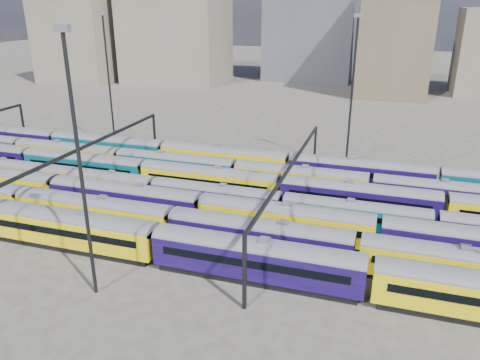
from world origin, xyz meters
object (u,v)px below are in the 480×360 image
(rake_0, at_px, (256,255))
(rake_1, at_px, (172,221))
(mast_2, at_px, (79,160))
(rake_2, at_px, (201,206))

(rake_0, xyz_separation_m, rake_1, (-11.94, 5.00, -0.13))
(rake_0, height_order, mast_2, mast_2)
(mast_2, bearing_deg, rake_0, 25.46)
(rake_0, bearing_deg, rake_2, 135.72)
(rake_2, height_order, mast_2, mast_2)
(rake_1, distance_m, mast_2, 16.62)
(rake_2, distance_m, mast_2, 20.80)
(rake_2, bearing_deg, rake_1, -108.62)
(rake_2, relative_size, mast_2, 5.14)
(rake_1, bearing_deg, mast_2, -102.98)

